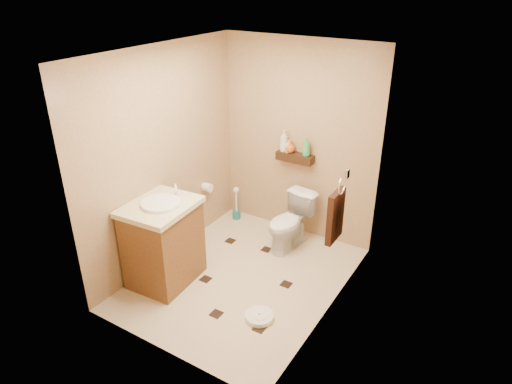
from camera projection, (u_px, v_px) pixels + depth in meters
The scene contains 18 objects.
ground at pixel (243, 278), 5.00m from camera, with size 2.50×2.50×0.00m, color #C0B28D.
wall_back at pixel (299, 141), 5.43m from camera, with size 2.00×0.04×2.40m, color tan.
wall_front at pixel (152, 235), 3.52m from camera, with size 2.00×0.04×2.40m, color tan.
wall_left at pixel (164, 158), 4.94m from camera, with size 0.04×2.50×2.40m, color tan.
wall_right at pixel (336, 203), 4.00m from camera, with size 0.04×2.50×2.40m, color tan.
ceiling at pixel (239, 52), 3.94m from camera, with size 2.00×2.50×0.02m, color white.
wall_shelf at pixel (295, 157), 5.45m from camera, with size 0.46×0.14×0.10m, color #341E0E.
floor_accents at pixel (244, 279), 4.97m from camera, with size 1.21×1.35×0.01m.
toilet at pixel (290, 222), 5.43m from camera, with size 0.37×0.65×0.66m, color white.
vanity at pixel (163, 242), 4.78m from camera, with size 0.67×0.79×1.06m.
bathroom_scale at pixel (259, 317), 4.40m from camera, with size 0.35×0.35×0.06m.
toilet_brush at pixel (236, 208), 6.12m from camera, with size 0.11×0.11×0.47m.
towel_ring at pixel (336, 214), 4.35m from camera, with size 0.12×0.30×0.76m.
toilet_paper at pixel (207, 187), 5.68m from camera, with size 0.12×0.11×0.12m.
bottle_a at pixel (284, 141), 5.44m from camera, with size 0.10×0.10×0.27m, color beige.
bottle_b at pixel (288, 146), 5.43m from camera, with size 0.07×0.07×0.16m, color yellow.
bottle_c at pixel (290, 146), 5.42m from camera, with size 0.12×0.12×0.15m, color #C04C16.
bottle_d at pixel (307, 147), 5.31m from camera, with size 0.09×0.09×0.23m, color green.
Camera 1 is at (2.26, -3.40, 3.05)m, focal length 32.00 mm.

